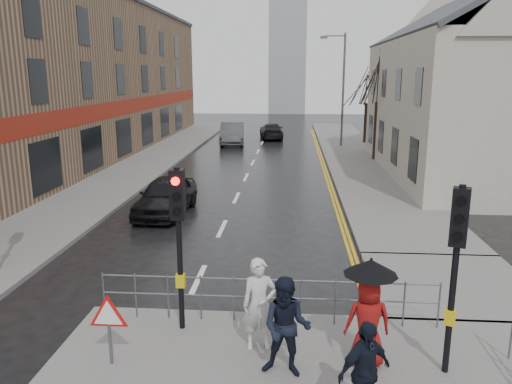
% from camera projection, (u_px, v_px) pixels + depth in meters
% --- Properties ---
extents(ground, '(120.00, 120.00, 0.00)m').
position_uv_depth(ground, '(171.00, 338.00, 10.24)').
color(ground, black).
rests_on(ground, ground).
extents(left_pavement, '(4.00, 44.00, 0.14)m').
position_uv_depth(left_pavement, '(158.00, 155.00, 33.02)').
color(left_pavement, '#605E5B').
rests_on(left_pavement, ground).
extents(right_pavement, '(4.00, 40.00, 0.14)m').
position_uv_depth(right_pavement, '(352.00, 153.00, 34.02)').
color(right_pavement, '#605E5B').
rests_on(right_pavement, ground).
extents(pavement_bridge_right, '(4.00, 4.20, 0.14)m').
position_uv_depth(pavement_bridge_right, '(451.00, 285.00, 12.67)').
color(pavement_bridge_right, '#605E5B').
rests_on(pavement_bridge_right, ground).
extents(building_left_terrace, '(8.00, 42.00, 10.00)m').
position_uv_depth(building_left_terrace, '(64.00, 79.00, 31.31)').
color(building_left_terrace, '#927054').
rests_on(building_left_terrace, ground).
extents(building_right_cream, '(9.00, 16.40, 10.10)m').
position_uv_depth(building_right_cream, '(479.00, 84.00, 25.75)').
color(building_right_cream, '#BBB6A3').
rests_on(building_right_cream, ground).
extents(church_tower, '(5.00, 5.00, 18.00)m').
position_uv_depth(church_tower, '(288.00, 46.00, 68.24)').
color(church_tower, '#97999F').
rests_on(church_tower, ground).
extents(traffic_signal_near_left, '(0.28, 0.27, 3.40)m').
position_uv_depth(traffic_signal_near_left, '(178.00, 221.00, 9.86)').
color(traffic_signal_near_left, black).
rests_on(traffic_signal_near_left, near_pavement).
extents(traffic_signal_near_right, '(0.34, 0.33, 3.40)m').
position_uv_depth(traffic_signal_near_right, '(457.00, 248.00, 8.33)').
color(traffic_signal_near_right, black).
rests_on(traffic_signal_near_right, near_pavement).
extents(guard_railing_front, '(7.14, 0.04, 1.00)m').
position_uv_depth(guard_railing_front, '(267.00, 290.00, 10.49)').
color(guard_railing_front, '#595B5E').
rests_on(guard_railing_front, near_pavement).
extents(warning_sign, '(0.80, 0.07, 1.35)m').
position_uv_depth(warning_sign, '(108.00, 318.00, 8.89)').
color(warning_sign, '#595B5E').
rests_on(warning_sign, near_pavement).
extents(street_lamp, '(1.83, 0.25, 8.00)m').
position_uv_depth(street_lamp, '(341.00, 83.00, 35.92)').
color(street_lamp, '#595B5E').
rests_on(street_lamp, right_pavement).
extents(tree_near, '(2.40, 2.40, 6.58)m').
position_uv_depth(tree_near, '(379.00, 77.00, 29.87)').
color(tree_near, black).
rests_on(tree_near, right_pavement).
extents(tree_far, '(2.40, 2.40, 5.64)m').
position_uv_depth(tree_far, '(367.00, 86.00, 37.76)').
color(tree_far, black).
rests_on(tree_far, right_pavement).
extents(pedestrian_a, '(0.73, 0.55, 1.80)m').
position_uv_depth(pedestrian_a, '(259.00, 304.00, 9.45)').
color(pedestrian_a, beige).
rests_on(pedestrian_a, near_pavement).
extents(pedestrian_b, '(0.97, 0.82, 1.79)m').
position_uv_depth(pedestrian_b, '(287.00, 327.00, 8.58)').
color(pedestrian_b, black).
rests_on(pedestrian_b, near_pavement).
extents(pedestrian_with_umbrella, '(0.96, 0.96, 2.02)m').
position_uv_depth(pedestrian_with_umbrella, '(369.00, 308.00, 8.84)').
color(pedestrian_with_umbrella, maroon).
rests_on(pedestrian_with_umbrella, near_pavement).
extents(pedestrian_d, '(1.02, 0.85, 1.63)m').
position_uv_depth(pedestrian_d, '(364.00, 372.00, 7.44)').
color(pedestrian_d, black).
rests_on(pedestrian_d, near_pavement).
extents(car_parked, '(1.95, 4.31, 1.44)m').
position_uv_depth(car_parked, '(166.00, 196.00, 19.21)').
color(car_parked, black).
rests_on(car_parked, ground).
extents(car_mid, '(2.23, 5.20, 1.67)m').
position_uv_depth(car_mid, '(232.00, 133.00, 38.53)').
color(car_mid, '#404344').
rests_on(car_mid, ground).
extents(car_far, '(2.27, 4.66, 1.31)m').
position_uv_depth(car_far, '(271.00, 131.00, 41.70)').
color(car_far, black).
rests_on(car_far, ground).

